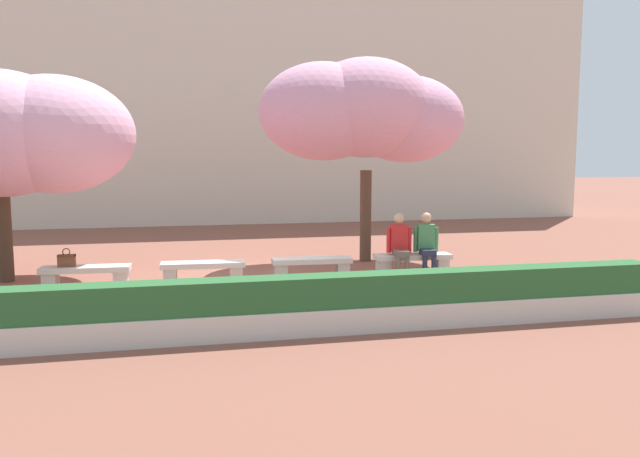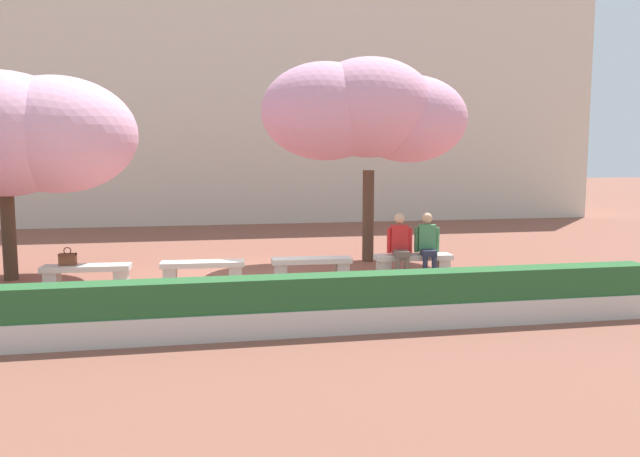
# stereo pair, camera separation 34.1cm
# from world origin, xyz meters

# --- Properties ---
(ground_plane) EXTENTS (100.00, 100.00, 0.00)m
(ground_plane) POSITION_xyz_m (0.00, 0.00, 0.00)
(ground_plane) COLOR brown
(building_facade) EXTENTS (28.00, 4.00, 10.15)m
(building_facade) POSITION_xyz_m (0.00, 12.32, 5.08)
(building_facade) COLOR beige
(building_facade) RESTS_ON ground
(stone_bench_west_end) EXTENTS (1.58, 0.50, 0.45)m
(stone_bench_west_end) POSITION_xyz_m (-3.14, 0.00, 0.30)
(stone_bench_west_end) COLOR beige
(stone_bench_west_end) RESTS_ON ground
(stone_bench_near_west) EXTENTS (1.58, 0.50, 0.45)m
(stone_bench_near_west) POSITION_xyz_m (-1.05, 0.00, 0.30)
(stone_bench_near_west) COLOR beige
(stone_bench_near_west) RESTS_ON ground
(stone_bench_center) EXTENTS (1.58, 0.50, 0.45)m
(stone_bench_center) POSITION_xyz_m (1.05, 0.00, 0.30)
(stone_bench_center) COLOR beige
(stone_bench_center) RESTS_ON ground
(stone_bench_near_east) EXTENTS (1.58, 0.50, 0.45)m
(stone_bench_near_east) POSITION_xyz_m (3.14, 0.00, 0.30)
(stone_bench_near_east) COLOR beige
(stone_bench_near_east) RESTS_ON ground
(person_seated_left) EXTENTS (0.50, 0.72, 1.29)m
(person_seated_left) POSITION_xyz_m (2.84, -0.05, 0.70)
(person_seated_left) COLOR black
(person_seated_left) RESTS_ON ground
(person_seated_right) EXTENTS (0.50, 0.73, 1.29)m
(person_seated_right) POSITION_xyz_m (3.42, -0.05, 0.70)
(person_seated_right) COLOR black
(person_seated_right) RESTS_ON ground
(handbag) EXTENTS (0.30, 0.15, 0.34)m
(handbag) POSITION_xyz_m (-3.46, 0.02, 0.58)
(handbag) COLOR brown
(handbag) RESTS_ON stone_bench_west_end
(cherry_tree_main) EXTENTS (4.76, 2.95, 4.63)m
(cherry_tree_main) POSITION_xyz_m (2.68, 2.02, 3.41)
(cherry_tree_main) COLOR #513828
(cherry_tree_main) RESTS_ON ground
(cherry_tree_secondary) EXTENTS (4.87, 3.21, 4.07)m
(cherry_tree_secondary) POSITION_xyz_m (-4.65, 1.22, 2.89)
(cherry_tree_secondary) COLOR #473323
(cherry_tree_secondary) RESTS_ON ground
(planter_hedge_foreground) EXTENTS (11.18, 0.50, 0.80)m
(planter_hedge_foreground) POSITION_xyz_m (0.00, -3.55, 0.39)
(planter_hedge_foreground) COLOR beige
(planter_hedge_foreground) RESTS_ON ground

